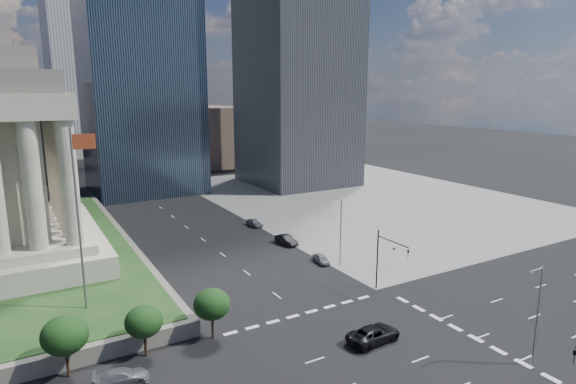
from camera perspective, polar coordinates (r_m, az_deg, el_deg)
ground at (r=135.56m, az=-17.77°, el=0.51°), size 500.00×500.00×0.00m
sidewalk_ne at (r=119.11m, az=8.92°, el=-0.58°), size 68.00×90.00×0.03m
flagpole at (r=55.97m, az=-23.51°, el=-1.99°), size 2.52×0.24×20.00m
midrise_glass at (r=128.72m, az=-17.25°, el=13.42°), size 26.00×26.00×60.00m
building_filler_ne at (r=171.61m, az=-9.67°, el=6.61°), size 20.00×30.00×20.00m
traffic_signal_ne at (r=62.75m, az=11.65°, el=-7.25°), size 0.30×5.74×8.00m
street_lamp_south at (r=51.43m, az=27.41°, el=-12.34°), size 2.13×0.22×10.00m
street_lamp_north at (r=71.48m, az=6.15°, el=-4.33°), size 2.13×0.22×10.00m
pickup_truck at (r=52.86m, az=10.14°, el=-16.23°), size 6.21×3.19×1.68m
suv_grey at (r=48.14m, az=-19.15°, el=-20.00°), size 2.58×5.02×1.39m
parked_sedan_near at (r=73.61m, az=3.96°, el=-7.90°), size 2.10×4.04×1.31m
parked_sedan_mid at (r=81.87m, az=-0.21°, el=-5.70°), size 4.91×2.22×1.56m
parked_sedan_far at (r=92.61m, az=-4.00°, el=-3.65°), size 4.38×1.98×1.46m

